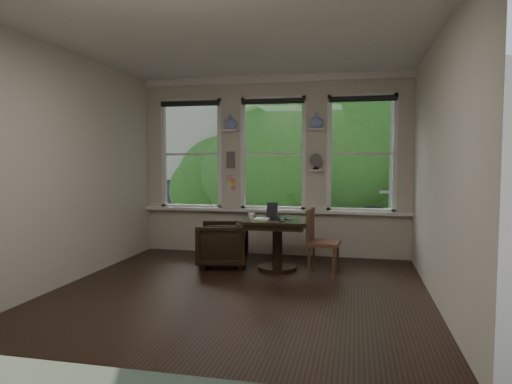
% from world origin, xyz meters
% --- Properties ---
extents(ground, '(4.50, 4.50, 0.00)m').
position_xyz_m(ground, '(0.00, 0.00, 0.00)').
color(ground, black).
rests_on(ground, ground).
extents(ceiling, '(4.50, 4.50, 0.00)m').
position_xyz_m(ceiling, '(0.00, 0.00, 3.00)').
color(ceiling, silver).
rests_on(ceiling, ground).
extents(wall_back, '(4.50, 0.00, 4.50)m').
position_xyz_m(wall_back, '(0.00, 2.25, 1.50)').
color(wall_back, beige).
rests_on(wall_back, ground).
extents(wall_front, '(4.50, 0.00, 4.50)m').
position_xyz_m(wall_front, '(0.00, -2.25, 1.50)').
color(wall_front, beige).
rests_on(wall_front, ground).
extents(wall_left, '(0.00, 4.50, 4.50)m').
position_xyz_m(wall_left, '(-2.25, 0.00, 1.50)').
color(wall_left, beige).
rests_on(wall_left, ground).
extents(wall_right, '(0.00, 4.50, 4.50)m').
position_xyz_m(wall_right, '(2.25, 0.00, 1.50)').
color(wall_right, beige).
rests_on(wall_right, ground).
extents(window_left, '(1.10, 0.12, 1.90)m').
position_xyz_m(window_left, '(-1.45, 2.25, 1.70)').
color(window_left, white).
rests_on(window_left, ground).
extents(window_center, '(1.10, 0.12, 1.90)m').
position_xyz_m(window_center, '(0.00, 2.25, 1.70)').
color(window_center, white).
rests_on(window_center, ground).
extents(window_right, '(1.10, 0.12, 1.90)m').
position_xyz_m(window_right, '(1.45, 2.25, 1.70)').
color(window_right, white).
rests_on(window_right, ground).
extents(shelf_left, '(0.26, 0.16, 0.03)m').
position_xyz_m(shelf_left, '(-0.72, 2.15, 2.10)').
color(shelf_left, white).
rests_on(shelf_left, ground).
extents(shelf_right, '(0.26, 0.16, 0.03)m').
position_xyz_m(shelf_right, '(0.72, 2.15, 2.10)').
color(shelf_right, white).
rests_on(shelf_right, ground).
extents(intercom, '(0.14, 0.06, 0.28)m').
position_xyz_m(intercom, '(-0.72, 2.18, 1.60)').
color(intercom, '#59544F').
rests_on(intercom, ground).
extents(sticky_notes, '(0.16, 0.01, 0.24)m').
position_xyz_m(sticky_notes, '(-0.72, 2.19, 1.25)').
color(sticky_notes, pink).
rests_on(sticky_notes, ground).
extents(desk_fan, '(0.20, 0.20, 0.24)m').
position_xyz_m(desk_fan, '(0.72, 2.13, 1.53)').
color(desk_fan, '#59544F').
rests_on(desk_fan, ground).
extents(vase_left, '(0.24, 0.24, 0.25)m').
position_xyz_m(vase_left, '(-0.72, 2.15, 2.24)').
color(vase_left, white).
rests_on(vase_left, shelf_left).
extents(vase_right, '(0.24, 0.24, 0.25)m').
position_xyz_m(vase_right, '(0.72, 2.15, 2.24)').
color(vase_right, white).
rests_on(vase_right, shelf_right).
extents(table, '(0.90, 0.90, 0.75)m').
position_xyz_m(table, '(0.27, 1.10, 0.38)').
color(table, black).
rests_on(table, ground).
extents(armchair_left, '(0.84, 0.82, 0.67)m').
position_xyz_m(armchair_left, '(-0.58, 1.17, 0.33)').
color(armchair_left, black).
rests_on(armchair_left, ground).
extents(cushion_red, '(0.45, 0.45, 0.06)m').
position_xyz_m(cushion_red, '(-0.58, 1.17, 0.45)').
color(cushion_red, maroon).
rests_on(cushion_red, armchair_left).
extents(side_chair_right, '(0.46, 0.46, 0.92)m').
position_xyz_m(side_chair_right, '(0.95, 0.93, 0.46)').
color(side_chair_right, '#4B281A').
rests_on(side_chair_right, ground).
extents(laptop, '(0.35, 0.24, 0.03)m').
position_xyz_m(laptop, '(0.34, 1.00, 0.76)').
color(laptop, black).
rests_on(laptop, table).
extents(mug, '(0.12, 0.12, 0.09)m').
position_xyz_m(mug, '(-0.09, 0.99, 0.79)').
color(mug, white).
rests_on(mug, table).
extents(drinking_glass, '(0.16, 0.16, 0.10)m').
position_xyz_m(drinking_glass, '(0.38, 0.82, 0.80)').
color(drinking_glass, white).
rests_on(drinking_glass, table).
extents(tablet, '(0.16, 0.08, 0.22)m').
position_xyz_m(tablet, '(0.16, 1.25, 0.86)').
color(tablet, black).
rests_on(tablet, table).
extents(papers, '(0.22, 0.30, 0.00)m').
position_xyz_m(papers, '(0.05, 1.07, 0.75)').
color(papers, silver).
rests_on(papers, table).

